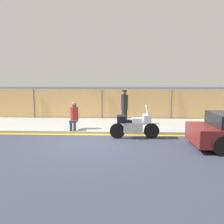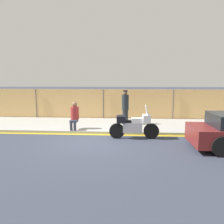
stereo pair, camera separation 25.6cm
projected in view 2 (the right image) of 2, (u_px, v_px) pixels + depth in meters
The scene contains 7 objects.
ground_plane at pixel (91, 142), 9.11m from camera, with size 120.00×120.00×0.00m, color #333847.
sidewalk at pixel (100, 125), 12.09m from camera, with size 32.14×3.57×0.13m.
curb_paint_stripe at pixel (95, 135), 10.25m from camera, with size 32.14×0.18×0.01m.
storefront_fence at pixel (103, 105), 13.80m from camera, with size 30.53×0.17×1.95m.
motorcycle at pixel (134, 125), 9.53m from camera, with size 2.18×0.56×1.48m.
officer_standing at pixel (125, 107), 11.85m from camera, with size 0.38×0.38×1.86m.
person_seated_on_curb at pixel (74, 114), 10.75m from camera, with size 0.40×0.70×1.34m.
Camera 2 is at (1.44, -8.74, 2.61)m, focal length 35.00 mm.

